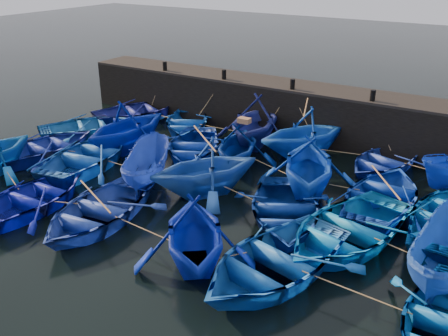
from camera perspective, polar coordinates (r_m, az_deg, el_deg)
The scene contains 32 objects.
ground at distance 18.48m, azimuth -5.29°, elevation -5.35°, with size 120.00×120.00×0.00m, color black.
quay_wall at distance 26.45m, azimuth 8.47°, elevation 6.45°, with size 26.00×2.50×2.50m, color black.
quay_top at distance 26.10m, azimuth 8.64°, elevation 9.20°, with size 26.00×2.50×0.12m, color black.
bollard_0 at distance 29.32m, azimuth -6.78°, elevation 11.49°, with size 0.24×0.24×0.50m, color black.
bollard_1 at distance 27.06m, azimuth 0.00°, elevation 10.65°, with size 0.24×0.24×0.50m, color black.
bollard_2 at distance 25.22m, azimuth 7.84°, elevation 9.48°, with size 0.24×0.24×0.50m, color black.
bollard_3 at distance 23.92m, azimuth 16.64°, elevation 7.95°, with size 0.24×0.24×0.50m, color black.
boat_0 at distance 29.18m, azimuth -9.76°, elevation 6.51°, with size 3.66×5.12×1.06m, color navy.
boat_1 at distance 26.84m, azimuth -4.37°, elevation 5.20°, with size 3.40×4.76×0.99m, color #0D43A8.
boat_2 at distance 24.54m, azimuth 3.53°, elevation 5.42°, with size 4.23×4.91×2.58m, color navy.
boat_3 at distance 23.40m, azimuth 9.15°, elevation 4.00°, with size 3.93×4.55×2.40m, color blue.
boat_4 at distance 22.94m, azimuth 17.74°, elevation 0.79°, with size 3.20×4.48×0.93m, color #193397.
boat_6 at distance 27.12m, azimuth -15.32°, elevation 4.65°, with size 3.50×4.89×1.02m, color #1959A2.
boat_7 at distance 24.33m, azimuth -10.96°, elevation 4.76°, with size 4.10×4.75×2.50m, color #001892.
boat_8 at distance 23.38m, azimuth -3.62°, elevation 2.48°, with size 3.59×5.03×1.04m, color navy.
boat_9 at distance 22.03m, azimuth 1.60°, elevation 2.68°, with size 3.48×4.03×2.12m, color navy.
boat_10 at distance 19.88m, azimuth 9.71°, elevation 0.56°, with size 4.11×4.77×2.51m, color #0A3BC3.
boat_11 at distance 19.50m, azimuth 17.75°, elevation -3.03°, with size 3.78×5.28×1.10m, color #072D92.
boat_13 at distance 24.76m, azimuth -19.67°, elevation 2.30°, with size 3.53×4.93×1.02m, color navy.
boat_14 at distance 22.98m, azimuth -15.17°, elevation 1.43°, with size 3.95×5.53×1.15m, color #1249AF.
boat_15 at distance 20.67m, azimuth -8.92°, elevation 0.21°, with size 1.59×4.22×1.63m, color #213DA7.
boat_16 at distance 19.46m, azimuth -2.21°, elevation 0.13°, with size 3.84×4.46×2.35m, color #1745A2.
boat_17 at distance 17.71m, azimuth 6.89°, elevation -4.82°, with size 3.69×5.16×1.07m, color navy.
boat_18 at distance 16.82m, azimuth 13.88°, elevation -6.79°, with size 4.12×5.76×1.20m, color blue.
boat_19 at distance 15.89m, azimuth 24.21°, elevation -8.85°, with size 1.82×4.84×1.87m, color #17439F.
boat_21 at distance 19.92m, azimuth -20.83°, elevation -3.05°, with size 3.45×4.83×1.00m, color #060E84.
boat_22 at distance 18.13m, azimuth -14.36°, elevation -4.71°, with size 3.72×5.20×1.08m, color navy.
boat_23 at distance 15.11m, azimuth -3.43°, elevation -7.40°, with size 3.73×4.33×2.28m, color #041A9B.
boat_24 at distance 14.91m, azimuth 5.71°, elevation -10.46°, with size 4.05×5.66×1.17m, color blue.
wooden_crate at distance 21.50m, azimuth 2.32°, elevation 5.45°, with size 0.53×0.35×0.22m, color #915F3F.
mooring_ropes at distance 21.65m, azimuth 2.02°, elevation 1.72°, with size 17.50×11.96×2.10m.
loose_oars at distance 19.32m, azimuth 3.28°, elevation 1.81°, with size 10.49×11.78×1.38m.
Camera 1 is at (9.98, -12.77, 8.88)m, focal length 40.00 mm.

